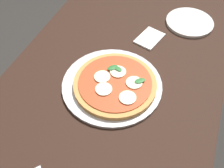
# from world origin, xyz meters

# --- Properties ---
(ground_plane) EXTENTS (6.00, 6.00, 0.00)m
(ground_plane) POSITION_xyz_m (0.00, 0.00, 0.00)
(ground_plane) COLOR #2D2B28
(dining_table) EXTENTS (1.56, 0.83, 0.71)m
(dining_table) POSITION_xyz_m (0.00, 0.00, 0.61)
(dining_table) COLOR black
(dining_table) RESTS_ON ground_plane
(serving_tray) EXTENTS (0.38, 0.38, 0.01)m
(serving_tray) POSITION_xyz_m (-0.07, -0.01, 0.71)
(serving_tray) COLOR silver
(serving_tray) RESTS_ON dining_table
(pizza) EXTENTS (0.31, 0.31, 0.03)m
(pizza) POSITION_xyz_m (-0.08, -0.03, 0.73)
(pizza) COLOR tan
(pizza) RESTS_ON serving_tray
(plate_white) EXTENTS (0.22, 0.22, 0.01)m
(plate_white) POSITION_xyz_m (0.42, -0.21, 0.71)
(plate_white) COLOR white
(plate_white) RESTS_ON dining_table
(napkin) EXTENTS (0.15, 0.12, 0.01)m
(napkin) POSITION_xyz_m (0.24, -0.07, 0.71)
(napkin) COLOR white
(napkin) RESTS_ON dining_table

